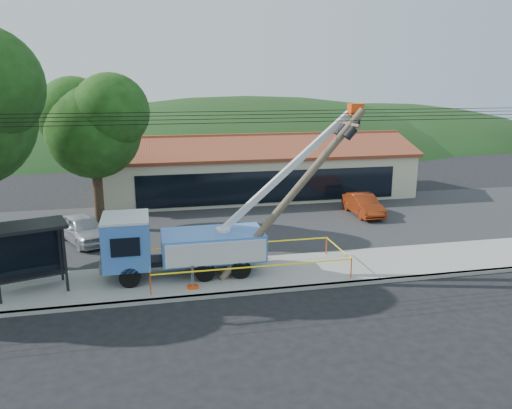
{
  "coord_description": "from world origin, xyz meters",
  "views": [
    {
      "loc": [
        -4.04,
        -16.41,
        8.47
      ],
      "look_at": [
        0.6,
        5.0,
        3.03
      ],
      "focal_mm": 35.0,
      "sensor_mm": 36.0,
      "label": 1
    }
  ],
  "objects_px": {
    "car_silver": "(84,244)",
    "car_red": "(363,216)",
    "leaning_pole": "(299,186)",
    "bus_shelter": "(28,241)",
    "utility_truck": "(181,242)"
  },
  "relations": [
    {
      "from": "utility_truck",
      "to": "car_red",
      "type": "bearing_deg",
      "value": 32.93
    },
    {
      "from": "car_silver",
      "to": "utility_truck",
      "type": "bearing_deg",
      "value": -78.33
    },
    {
      "from": "utility_truck",
      "to": "bus_shelter",
      "type": "relative_size",
      "value": 3.47
    },
    {
      "from": "car_silver",
      "to": "leaning_pole",
      "type": "bearing_deg",
      "value": -62.39
    },
    {
      "from": "car_silver",
      "to": "car_red",
      "type": "height_order",
      "value": "car_silver"
    },
    {
      "from": "utility_truck",
      "to": "car_silver",
      "type": "height_order",
      "value": "utility_truck"
    },
    {
      "from": "bus_shelter",
      "to": "leaning_pole",
      "type": "bearing_deg",
      "value": -19.43
    },
    {
      "from": "bus_shelter",
      "to": "car_silver",
      "type": "distance_m",
      "value": 6.77
    },
    {
      "from": "bus_shelter",
      "to": "car_red",
      "type": "relative_size",
      "value": 0.82
    },
    {
      "from": "leaning_pole",
      "to": "utility_truck",
      "type": "bearing_deg",
      "value": 169.2
    },
    {
      "from": "utility_truck",
      "to": "bus_shelter",
      "type": "distance_m",
      "value": 6.14
    },
    {
      "from": "leaning_pole",
      "to": "car_silver",
      "type": "height_order",
      "value": "leaning_pole"
    },
    {
      "from": "car_silver",
      "to": "car_red",
      "type": "relative_size",
      "value": 1.07
    },
    {
      "from": "leaning_pole",
      "to": "car_red",
      "type": "height_order",
      "value": "leaning_pole"
    },
    {
      "from": "leaning_pole",
      "to": "bus_shelter",
      "type": "relative_size",
      "value": 2.22
    }
  ]
}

